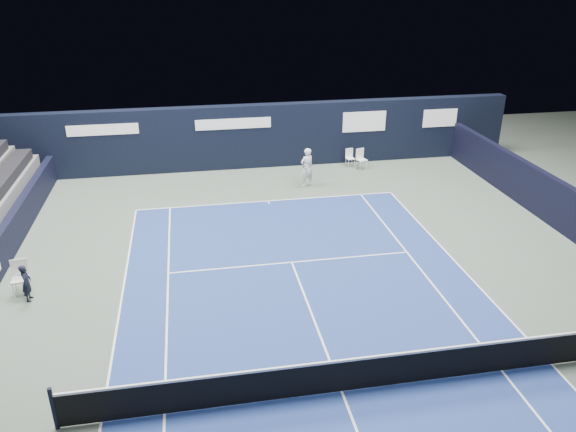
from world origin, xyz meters
name	(u,v)px	position (x,y,z in m)	size (l,w,h in m)	color
ground	(322,341)	(0.00, 2.00, 0.00)	(48.00, 48.00, 0.00)	#49574C
court_surface	(342,392)	(0.00, 0.00, 0.00)	(10.97, 23.77, 0.01)	navy
folding_chair_back_a	(350,154)	(4.69, 15.75, 0.59)	(0.43, 0.46, 0.88)	white
folding_chair_back_b	(361,157)	(5.12, 15.25, 0.57)	(0.54, 0.53, 1.00)	white
line_judge_chair	(20,275)	(-8.49, 6.03, 0.62)	(0.53, 0.51, 1.09)	silver
line_judge	(27,283)	(-8.19, 5.54, 0.59)	(0.43, 0.28, 1.18)	black
court_markings	(342,391)	(0.00, 0.00, 0.01)	(11.03, 23.83, 0.00)	white
tennis_net	(342,375)	(0.00, 0.00, 0.51)	(12.90, 0.10, 1.10)	black
back_sponsor_wall	(254,136)	(0.01, 16.50, 1.55)	(26.00, 0.63, 3.10)	black
tennis_player	(307,167)	(2.00, 13.37, 0.89)	(0.76, 0.93, 1.78)	white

